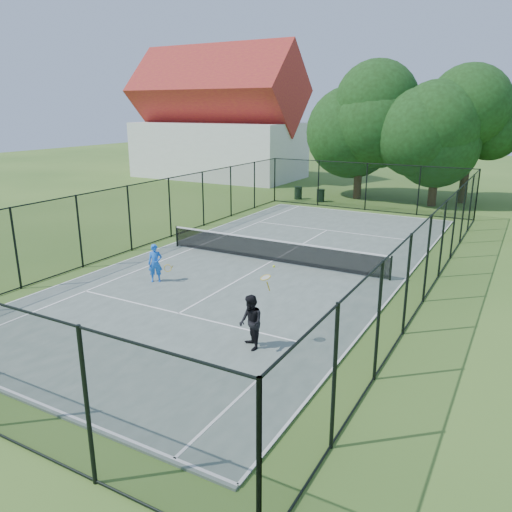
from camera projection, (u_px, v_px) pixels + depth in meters
The scene contains 12 objects.
ground at pixel (272, 263), 21.10m from camera, with size 120.00×120.00×0.00m, color #3A6020.
tennis_court at pixel (272, 262), 21.09m from camera, with size 11.00×24.00×0.06m, color #546359.
tennis_net at pixel (272, 249), 20.93m from camera, with size 10.08×0.08×0.95m.
fence at pixel (272, 228), 20.67m from camera, with size 13.10×26.10×3.00m.
tree_near_left at pixel (361, 122), 34.56m from camera, with size 6.68×6.68×8.71m.
tree_near_mid at pixel (438, 135), 32.05m from camera, with size 5.74×5.74×7.51m.
tree_near_right at pixel (470, 128), 33.07m from camera, with size 5.75×5.75×7.94m.
building at pixel (218, 123), 46.04m from camera, with size 15.30×8.15×11.87m.
trash_bin_left at pixel (298, 193), 35.71m from camera, with size 0.58×0.58×0.90m.
trash_bin_right at pixel (321, 195), 34.72m from camera, with size 0.58×0.58×0.87m.
player_blue at pixel (155, 263), 18.43m from camera, with size 0.90×0.58×1.43m.
player_black at pixel (251, 322), 13.24m from camera, with size 0.98×0.95×2.32m.
Camera 1 is at (9.20, -17.94, 6.27)m, focal length 35.00 mm.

